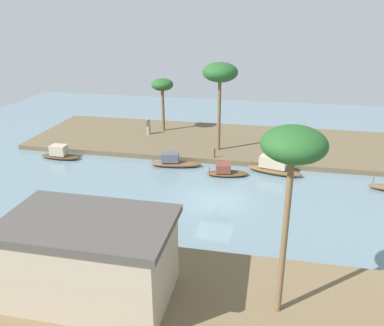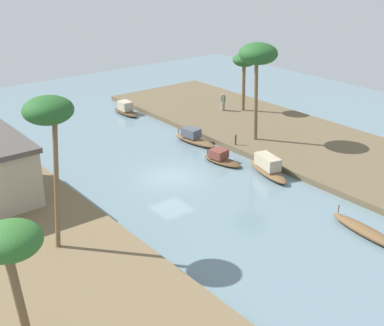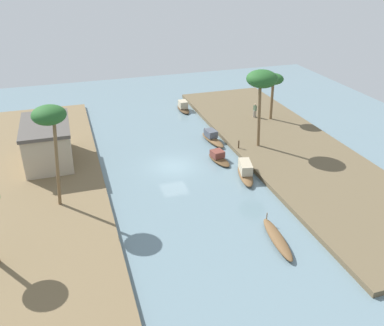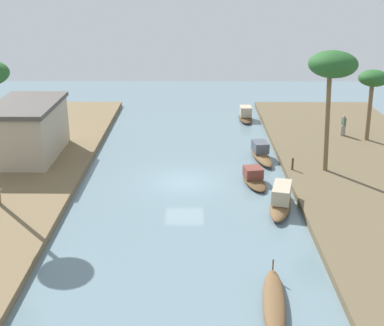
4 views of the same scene
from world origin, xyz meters
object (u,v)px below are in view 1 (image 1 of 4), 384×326
Objects in this scene: palm_tree_left_near at (220,74)px; sampan_with_red_awning at (274,167)px; mooring_post at (215,153)px; palm_tree_right_tall at (293,149)px; sampan_with_tall_canopy at (226,171)px; sampan_open_hull at (174,162)px; palm_tree_left_far at (162,86)px; riverside_building at (91,258)px; sampan_foreground at (60,154)px; person_on_near_bank at (149,128)px.

sampan_with_red_awning is at bearing 144.64° from palm_tree_left_near.
palm_tree_right_tall is at bearing 107.15° from mooring_post.
sampan_with_tall_canopy is 16.88m from palm_tree_right_tall.
sampan_open_hull is 8.26m from sampan_with_red_awning.
palm_tree_left_far is at bearing -77.85° from sampan_open_hull.
riverside_building is at bearing 78.86° from sampan_with_red_awning.
palm_tree_right_tall is at bearing 140.47° from sampan_foreground.
person_on_near_bank is at bearing -23.67° from palm_tree_left_near.
palm_tree_right_tall is at bearing 115.97° from palm_tree_left_far.
person_on_near_bank is 0.21× the size of palm_tree_right_tall.
palm_tree_right_tall is at bearing 95.30° from sampan_with_tall_canopy.
mooring_post is at bearing 129.29° from person_on_near_bank.
palm_tree_left_far is at bearing -81.35° from riverside_building.
riverside_building is at bearing 65.18° from sampan_with_tall_canopy.
sampan_foreground is at bearing 15.81° from palm_tree_left_near.
palm_tree_left_far is at bearing -129.42° from sampan_foreground.
person_on_near_bank is 2.03× the size of mooring_post.
sampan_open_hull is 8.37m from person_on_near_bank.
sampan_open_hull is at bearing -22.44° from sampan_with_tall_canopy.
palm_tree_right_tall reaches higher than sampan_open_hull.
riverside_building is (-0.41, 16.57, 1.93)m from sampan_open_hull.
palm_tree_left_far is at bearing -64.03° from palm_tree_right_tall.
sampan_foreground is 25.54m from palm_tree_right_tall.
palm_tree_left_near is 20.11m from palm_tree_right_tall.
palm_tree_left_near is (5.02, -3.56, 6.75)m from sampan_with_red_awning.
sampan_foreground is 0.45× the size of palm_tree_right_tall.
sampan_open_hull is 0.54× the size of palm_tree_right_tall.
sampan_open_hull is 2.64× the size of person_on_near_bank.
palm_tree_right_tall is at bearing 105.04° from sampan_with_red_awning.
person_on_near_bank is 24.16m from riverside_building.
sampan_foreground is 0.67× the size of palm_tree_left_far.
mooring_post is at bearing -73.61° from sampan_with_tall_canopy.
palm_tree_left_near is 21.06m from riverside_building.
palm_tree_left_far is at bearing -22.23° from sampan_with_red_awning.
palm_tree_left_far is 0.75× the size of riverside_building.
palm_tree_right_tall is (-4.02, 14.68, 7.30)m from sampan_with_tall_canopy.
palm_tree_left_near is at bearing -164.41° from sampan_foreground.
sampan_with_red_awning is 5.30m from mooring_post.
person_on_near_bank is (12.68, -6.92, 0.55)m from sampan_with_red_awning.
riverside_building is at bearing 82.06° from palm_tree_left_near.
sampan_open_hull is 5.36× the size of mooring_post.
sampan_with_tall_canopy is at bearing 129.11° from palm_tree_left_far.
sampan_foreground is at bearing -56.29° from riverside_building.
palm_tree_left_near is at bearing -21.37° from sampan_with_red_awning.
sampan_foreground is at bearing -39.31° from palm_tree_right_tall.
person_on_near_bank reaches higher than sampan_foreground.
mooring_post is 19.41m from palm_tree_right_tall.
person_on_near_bank is at bearing -78.12° from riverside_building.
sampan_with_red_awning is 17.35m from palm_tree_right_tall.
riverside_building reaches higher than sampan_foreground.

